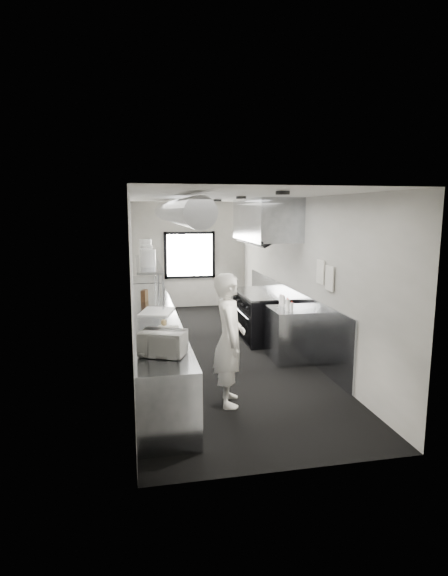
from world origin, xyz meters
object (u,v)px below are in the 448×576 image
small_plate (164,326)px  cutting_board (157,311)px  squeeze_bottle_c (287,304)px  deli_tub_a (153,343)px  bottle_station (289,334)px  squeeze_bottle_b (288,305)px  far_work_table (148,297)px  line_cook (229,339)px  pass_shelf (148,264)px  prep_counter (155,338)px  range (261,315)px  plate_stack_b (146,256)px  plate_stack_d (145,249)px  squeeze_bottle_a (292,307)px  microwave (163,343)px  plate_stack_c (147,253)px  knife_block (145,296)px  squeeze_bottle_d (283,301)px  deli_tub_b (149,344)px  exhaust_hood (265,220)px  plate_stack_a (148,258)px  squeeze_bottle_e (281,300)px

small_plate → cutting_board: (-0.05, 0.98, 0.00)m
squeeze_bottle_c → deli_tub_a: bearing=-143.5°
bottle_station → squeeze_bottle_b: 0.57m
far_work_table → line_cook: bearing=-80.8°
deli_tub_a → pass_shelf: bearing=88.9°
prep_counter → range: (2.19, 1.20, 0.02)m
deli_tub_a → plate_stack_b: plate_stack_b is taller
line_cook → small_plate: size_ratio=11.01×
cutting_board → squeeze_bottle_b: size_ratio=3.39×
plate_stack_d → pass_shelf: bearing=-88.6°
far_work_table → squeeze_bottle_a: size_ratio=7.45×
line_cook → microwave: line_cook is taller
bottle_station → squeeze_bottle_b: bearing=-121.5°
cutting_board → plate_stack_b: 1.55m
plate_stack_c → squeeze_bottle_c: bearing=-38.9°
squeeze_bottle_b → knife_block: bearing=151.0°
line_cook → squeeze_bottle_a: (1.35, 1.34, 0.09)m
pass_shelf → cutting_board: pass_shelf is taller
plate_stack_c → squeeze_bottle_a: plate_stack_c is taller
far_work_table → plate_stack_d: (-0.06, -1.35, 1.32)m
pass_shelf → small_plate: size_ratio=18.57×
deli_tub_a → plate_stack_b: bearing=89.5°
squeeze_bottle_b → squeeze_bottle_d: squeeze_bottle_b is taller
deli_tub_b → exhaust_hood: bearing=53.1°
microwave → deli_tub_b: size_ratio=3.18×
bottle_station → knife_block: size_ratio=4.23×
cutting_board → prep_counter: bearing=168.9°
squeeze_bottle_a → plate_stack_c: bearing=138.0°
microwave → line_cook: bearing=52.2°
plate_stack_a → microwave: bearing=-89.2°
exhaust_hood → squeeze_bottle_e: exhaust_hood is taller
cutting_board → squeeze_bottle_b: (2.18, -0.34, 0.09)m
pass_shelf → plate_stack_a: plate_stack_a is taller
prep_counter → plate_stack_b: bearing=93.4°
plate_stack_a → plate_stack_c: size_ratio=0.96×
squeeze_bottle_a → line_cook: bearing=-135.2°
bottle_station → squeeze_bottle_a: (-0.06, -0.25, 0.53)m
knife_block → squeeze_bottle_e: bearing=0.1°
plate_stack_b → far_work_table: bearing=88.1°
small_plate → squeeze_bottle_a: size_ratio=1.00×
deli_tub_a → squeeze_bottle_b: (2.32, 1.63, 0.05)m
exhaust_hood → squeeze_bottle_e: size_ratio=11.93×
pass_shelf → knife_block: pass_shelf is taller
deli_tub_b → plate_stack_d: bearing=88.6°
knife_block → squeeze_bottle_e: knife_block is taller
deli_tub_a → squeeze_bottle_e: 3.16m
plate_stack_d → squeeze_bottle_c: (2.30, -2.59, -0.78)m
squeeze_bottle_e → plate_stack_d: bearing=136.1°
plate_stack_c → squeeze_bottle_c: plate_stack_c is taller
prep_counter → plate_stack_b: 1.82m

